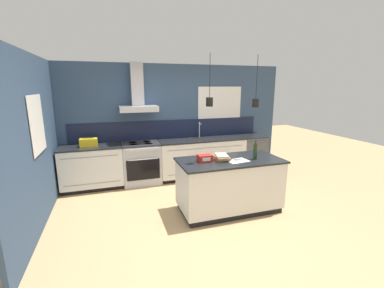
# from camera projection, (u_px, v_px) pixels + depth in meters

# --- Properties ---
(ground_plane) EXTENTS (16.00, 16.00, 0.00)m
(ground_plane) POSITION_uv_depth(u_px,v_px,m) (198.00, 212.00, 4.41)
(ground_plane) COLOR tan
(ground_plane) RESTS_ON ground
(wall_back) EXTENTS (5.60, 2.21, 2.60)m
(wall_back) POSITION_uv_depth(u_px,v_px,m) (168.00, 119.00, 5.95)
(wall_back) COLOR #354C6B
(wall_back) RESTS_ON ground_plane
(wall_left) EXTENTS (0.08, 3.80, 2.60)m
(wall_left) POSITION_uv_depth(u_px,v_px,m) (38.00, 139.00, 4.04)
(wall_left) COLOR #354C6B
(wall_left) RESTS_ON ground_plane
(counter_run_left) EXTENTS (1.24, 0.64, 0.91)m
(counter_run_left) POSITION_uv_depth(u_px,v_px,m) (92.00, 167.00, 5.35)
(counter_run_left) COLOR black
(counter_run_left) RESTS_ON ground_plane
(counter_run_sink) EXTENTS (2.05, 0.64, 1.28)m
(counter_run_sink) POSITION_uv_depth(u_px,v_px,m) (202.00, 157.00, 6.08)
(counter_run_sink) COLOR black
(counter_run_sink) RESTS_ON ground_plane
(oven_range) EXTENTS (0.80, 0.66, 0.91)m
(oven_range) POSITION_uv_depth(u_px,v_px,m) (141.00, 163.00, 5.65)
(oven_range) COLOR #B5B5BA
(oven_range) RESTS_ON ground_plane
(dishwasher) EXTENTS (0.60, 0.65, 0.91)m
(dishwasher) POSITION_uv_depth(u_px,v_px,m) (251.00, 153.00, 6.48)
(dishwasher) COLOR #4C4C51
(dishwasher) RESTS_ON ground_plane
(kitchen_island) EXTENTS (1.75, 0.86, 0.91)m
(kitchen_island) POSITION_uv_depth(u_px,v_px,m) (229.00, 185.00, 4.40)
(kitchen_island) COLOR black
(kitchen_island) RESTS_ON ground_plane
(bottle_on_island) EXTENTS (0.07, 0.07, 0.33)m
(bottle_on_island) POSITION_uv_depth(u_px,v_px,m) (255.00, 151.00, 4.29)
(bottle_on_island) COLOR #193319
(bottle_on_island) RESTS_ON kitchen_island
(book_stack) EXTENTS (0.28, 0.35, 0.09)m
(book_stack) POSITION_uv_depth(u_px,v_px,m) (221.00, 157.00, 4.27)
(book_stack) COLOR olive
(book_stack) RESTS_ON kitchen_island
(red_supply_box) EXTENTS (0.23, 0.17, 0.11)m
(red_supply_box) POSITION_uv_depth(u_px,v_px,m) (205.00, 158.00, 4.18)
(red_supply_box) COLOR red
(red_supply_box) RESTS_ON kitchen_island
(paper_pile) EXTENTS (0.39, 0.30, 0.01)m
(paper_pile) POSITION_uv_depth(u_px,v_px,m) (238.00, 161.00, 4.21)
(paper_pile) COLOR silver
(paper_pile) RESTS_ON kitchen_island
(yellow_toolbox) EXTENTS (0.34, 0.18, 0.19)m
(yellow_toolbox) POSITION_uv_depth(u_px,v_px,m) (89.00, 142.00, 5.22)
(yellow_toolbox) COLOR gold
(yellow_toolbox) RESTS_ON counter_run_left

